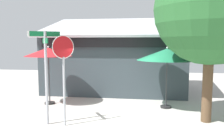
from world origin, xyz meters
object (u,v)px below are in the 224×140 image
stop_sign (64,64)px  shade_tree (217,10)px  patio_umbrella_crimson_left (48,52)px  patio_umbrella_forest_green_center (167,55)px  street_sign_post (46,67)px

stop_sign → shade_tree: (4.79, 1.01, 1.70)m
stop_sign → patio_umbrella_crimson_left: stop_sign is taller
stop_sign → patio_umbrella_crimson_left: size_ratio=1.15×
patio_umbrella_crimson_left → patio_umbrella_forest_green_center: bearing=1.0°
street_sign_post → stop_sign: street_sign_post is taller
stop_sign → patio_umbrella_crimson_left: bearing=121.7°
street_sign_post → patio_umbrella_forest_green_center: 4.82m
shade_tree → patio_umbrella_crimson_left: bearing=166.1°
patio_umbrella_forest_green_center → shade_tree: shade_tree is taller
stop_sign → patio_umbrella_forest_green_center: 4.34m
patio_umbrella_forest_green_center → street_sign_post: bearing=-146.7°
stop_sign → patio_umbrella_forest_green_center: size_ratio=1.16×
patio_umbrella_crimson_left → patio_umbrella_forest_green_center: 5.01m
patio_umbrella_forest_green_center → shade_tree: bearing=-50.5°
street_sign_post → patio_umbrella_forest_green_center: street_sign_post is taller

